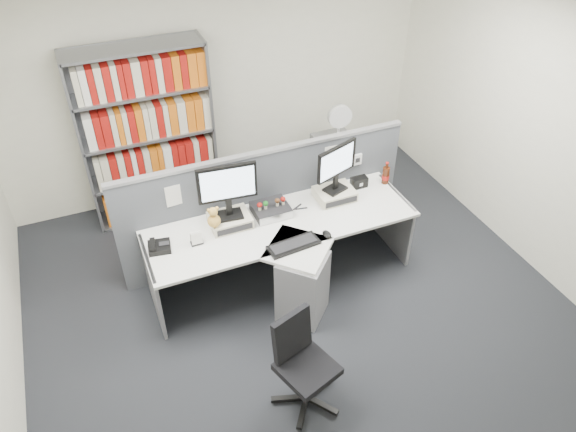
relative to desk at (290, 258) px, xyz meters
name	(u,v)px	position (x,y,z in m)	size (l,w,h in m)	color
ground	(315,334)	(0.00, -0.60, -0.46)	(5.50, 5.50, 0.00)	#292C31
room_shell	(323,172)	(0.00, -0.60, 1.33)	(5.04, 5.54, 2.72)	white
partition	(266,203)	(0.00, 0.65, 0.19)	(3.00, 0.08, 1.27)	#51555C
desk	(290,258)	(0.00, 0.00, 0.00)	(2.60, 1.20, 0.72)	white
monitor_riser_left	(230,220)	(-0.45, 0.38, 0.31)	(0.38, 0.31, 0.10)	beige
monitor_riser_right	(335,194)	(0.65, 0.38, 0.31)	(0.38, 0.31, 0.10)	beige
monitor_left	(227,187)	(-0.45, 0.38, 0.69)	(0.55, 0.20, 0.55)	black
monitor_right	(337,165)	(0.64, 0.38, 0.66)	(0.47, 0.22, 0.50)	black
desktop_pc	(271,210)	(-0.04, 0.39, 0.31)	(0.34, 0.31, 0.09)	black
figurines	(271,203)	(-0.04, 0.37, 0.41)	(0.29, 0.05, 0.09)	beige
keyboard	(294,245)	(-0.03, -0.14, 0.28)	(0.49, 0.22, 0.03)	black
mouse	(327,234)	(0.31, -0.13, 0.29)	(0.07, 0.12, 0.04)	black
desk_phone	(159,247)	(-1.15, 0.29, 0.30)	(0.22, 0.21, 0.08)	black
desk_calendar	(196,239)	(-0.82, 0.24, 0.32)	(0.11, 0.08, 0.13)	black
plush_toy	(214,218)	(-0.63, 0.29, 0.45)	(0.12, 0.12, 0.21)	gold
speaker	(359,182)	(0.96, 0.46, 0.32)	(0.17, 0.09, 0.11)	black
cola_bottle	(386,175)	(1.25, 0.42, 0.36)	(0.08, 0.08, 0.25)	#3F190A
shelving_unit	(148,138)	(-0.90, 1.85, 0.52)	(1.41, 0.40, 2.00)	gray
filing_cabinet	(336,166)	(1.20, 1.40, -0.11)	(0.45, 0.61, 0.70)	gray
desk_fan	(339,119)	(1.20, 1.40, 0.54)	(0.28, 0.17, 0.47)	white
office_chair	(302,360)	(-0.38, -1.13, 0.00)	(0.57, 0.55, 0.85)	silver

